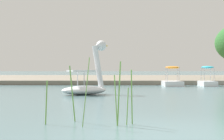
{
  "coord_description": "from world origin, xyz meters",
  "views": [
    {
      "loc": [
        -1.05,
        -7.63,
        1.31
      ],
      "look_at": [
        -1.32,
        16.63,
        1.25
      ],
      "focal_mm": 58.49,
      "sensor_mm": 36.0,
      "label": 1
    }
  ],
  "objects": [
    {
      "name": "ground_plane",
      "position": [
        0.0,
        0.0,
        0.0
      ],
      "size": [
        430.63,
        430.63,
        0.0
      ],
      "primitive_type": "plane",
      "color": "slate"
    },
    {
      "name": "pedal_boat_orange",
      "position": [
        3.29,
        20.54,
        0.39
      ],
      "size": [
        1.44,
        2.28,
        1.54
      ],
      "color": "white",
      "rests_on": "ground_plane"
    },
    {
      "name": "reed_clump_foreground",
      "position": [
        -1.49,
        0.98,
        0.65
      ],
      "size": [
        2.08,
        0.94,
        1.58
      ],
      "color": "#669942",
      "rests_on": "ground_plane"
    },
    {
      "name": "pedal_boat_cyan",
      "position": [
        6.02,
        20.63,
        0.46
      ],
      "size": [
        1.12,
        2.06,
        1.56
      ],
      "color": "white",
      "rests_on": "ground_plane"
    },
    {
      "name": "shore_bank_far",
      "position": [
        0.0,
        35.95,
        0.19
      ],
      "size": [
        128.5,
        27.71,
        0.37
      ],
      "primitive_type": "cube",
      "color": "slate",
      "rests_on": "ground_plane"
    },
    {
      "name": "swan_boat",
      "position": [
        -2.54,
        11.09,
        0.63
      ],
      "size": [
        2.74,
        2.28,
        2.82
      ],
      "color": "white",
      "rests_on": "ground_plane"
    }
  ]
}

